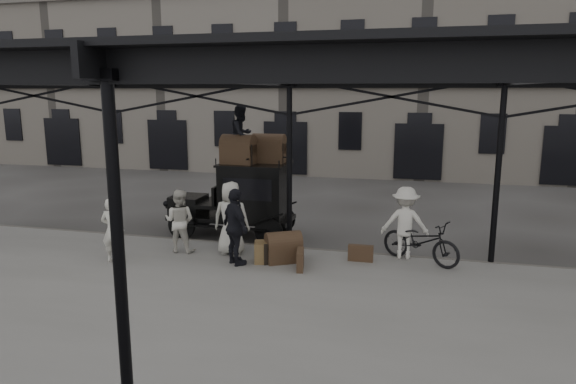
{
  "coord_description": "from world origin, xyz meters",
  "views": [
    {
      "loc": [
        3.16,
        -10.61,
        4.19
      ],
      "look_at": [
        0.06,
        1.6,
        1.7
      ],
      "focal_mm": 32.0,
      "sensor_mm": 36.0,
      "label": 1
    }
  ],
  "objects_px": {
    "porter_official": "(236,227)",
    "steamer_trunk_platform": "(283,249)",
    "steamer_trunk_roof_near": "(239,152)",
    "bicycle": "(421,241)",
    "porter_left": "(113,230)",
    "taxi": "(245,196)"
  },
  "relations": [
    {
      "from": "taxi",
      "to": "porter_left",
      "type": "distance_m",
      "value": 4.01
    },
    {
      "from": "bicycle",
      "to": "steamer_trunk_platform",
      "type": "height_order",
      "value": "bicycle"
    },
    {
      "from": "porter_official",
      "to": "steamer_trunk_roof_near",
      "type": "xyz_separation_m",
      "value": [
        -0.81,
        2.57,
        1.46
      ]
    },
    {
      "from": "taxi",
      "to": "porter_official",
      "type": "height_order",
      "value": "taxi"
    },
    {
      "from": "porter_official",
      "to": "bicycle",
      "type": "distance_m",
      "value": 4.41
    },
    {
      "from": "porter_official",
      "to": "taxi",
      "type": "bearing_deg",
      "value": -32.1
    },
    {
      "from": "taxi",
      "to": "steamer_trunk_roof_near",
      "type": "bearing_deg",
      "value": -108.07
    },
    {
      "from": "steamer_trunk_roof_near",
      "to": "bicycle",
      "type": "bearing_deg",
      "value": -9.27
    },
    {
      "from": "porter_official",
      "to": "steamer_trunk_platform",
      "type": "relative_size",
      "value": 2.18
    },
    {
      "from": "porter_official",
      "to": "bicycle",
      "type": "relative_size",
      "value": 0.92
    },
    {
      "from": "porter_official",
      "to": "steamer_trunk_platform",
      "type": "height_order",
      "value": "porter_official"
    },
    {
      "from": "porter_official",
      "to": "steamer_trunk_platform",
      "type": "bearing_deg",
      "value": -111.44
    },
    {
      "from": "steamer_trunk_platform",
      "to": "porter_official",
      "type": "bearing_deg",
      "value": 174.85
    },
    {
      "from": "porter_left",
      "to": "steamer_trunk_roof_near",
      "type": "height_order",
      "value": "steamer_trunk_roof_near"
    },
    {
      "from": "porter_left",
      "to": "steamer_trunk_platform",
      "type": "distance_m",
      "value": 4.08
    },
    {
      "from": "porter_left",
      "to": "steamer_trunk_roof_near",
      "type": "xyz_separation_m",
      "value": [
        2.08,
        3.12,
        1.58
      ]
    },
    {
      "from": "porter_left",
      "to": "porter_official",
      "type": "relative_size",
      "value": 0.86
    },
    {
      "from": "taxi",
      "to": "steamer_trunk_platform",
      "type": "xyz_separation_m",
      "value": [
        1.76,
        -2.33,
        -0.75
      ]
    },
    {
      "from": "taxi",
      "to": "steamer_trunk_platform",
      "type": "distance_m",
      "value": 3.02
    },
    {
      "from": "taxi",
      "to": "bicycle",
      "type": "height_order",
      "value": "taxi"
    },
    {
      "from": "porter_left",
      "to": "taxi",
      "type": "bearing_deg",
      "value": -126.05
    },
    {
      "from": "porter_left",
      "to": "bicycle",
      "type": "height_order",
      "value": "porter_left"
    }
  ]
}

